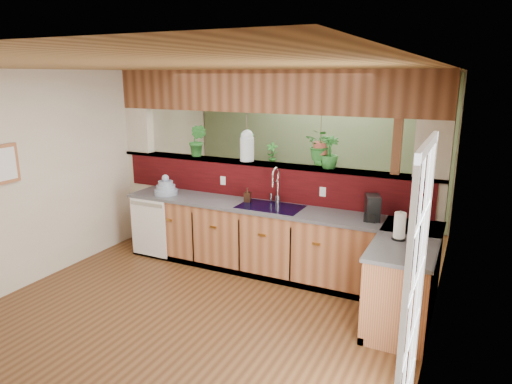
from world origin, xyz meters
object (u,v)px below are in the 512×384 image
at_px(coffee_maker, 372,209).
at_px(dish_stack, 166,188).
at_px(soap_dispenser, 247,195).
at_px(paper_towel, 400,227).
at_px(faucet, 276,184).
at_px(glass_jar, 247,145).
at_px(shelving_console, 294,192).

bearing_deg(coffee_maker, dish_stack, 162.84).
xyz_separation_m(dish_stack, soap_dispenser, (1.21, 0.16, 0.01)).
bearing_deg(soap_dispenser, dish_stack, -172.57).
bearing_deg(paper_towel, faucet, 157.94).
bearing_deg(glass_jar, faucet, -22.65).
distance_m(dish_stack, coffee_maker, 2.86).
xyz_separation_m(soap_dispenser, coffee_maker, (1.65, -0.06, 0.04)).
bearing_deg(faucet, paper_towel, -22.06).
distance_m(dish_stack, glass_jar, 1.30).
bearing_deg(soap_dispenser, paper_towel, -16.46).
bearing_deg(paper_towel, glass_jar, 157.80).
height_order(soap_dispenser, glass_jar, glass_jar).
bearing_deg(coffee_maker, faucet, 154.96).
xyz_separation_m(glass_jar, shelving_console, (-0.04, 1.90, -1.10)).
relative_size(coffee_maker, shelving_console, 0.20).
distance_m(faucet, coffee_maker, 1.28).
bearing_deg(paper_towel, coffee_maker, 125.79).
relative_size(soap_dispenser, paper_towel, 0.62).
distance_m(soap_dispenser, paper_towel, 2.13).
distance_m(faucet, soap_dispenser, 0.42).
relative_size(coffee_maker, paper_towel, 0.95).
bearing_deg(paper_towel, soap_dispenser, 163.54).
relative_size(dish_stack, paper_towel, 1.08).
relative_size(glass_jar, shelving_console, 0.30).
bearing_deg(glass_jar, coffee_maker, -11.16).
relative_size(faucet, soap_dispenser, 2.61).
relative_size(soap_dispenser, glass_jar, 0.45).
distance_m(soap_dispenser, shelving_console, 2.25).
distance_m(faucet, dish_stack, 1.61).
relative_size(dish_stack, shelving_console, 0.23).
distance_m(coffee_maker, glass_jar, 1.92).
distance_m(coffee_maker, shelving_console, 2.96).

